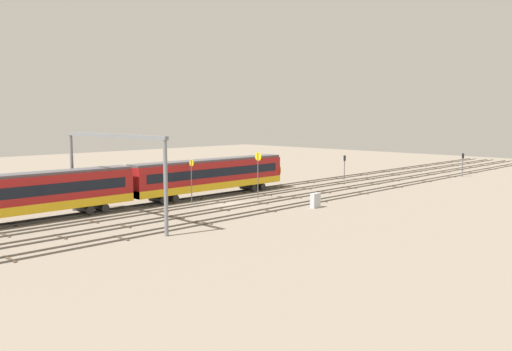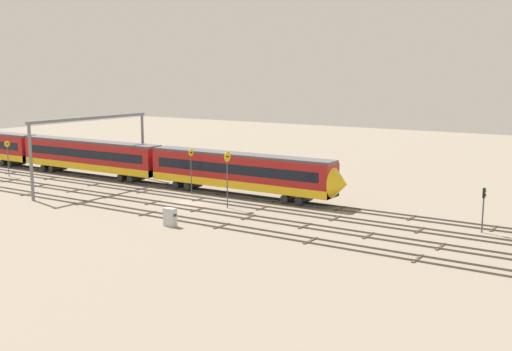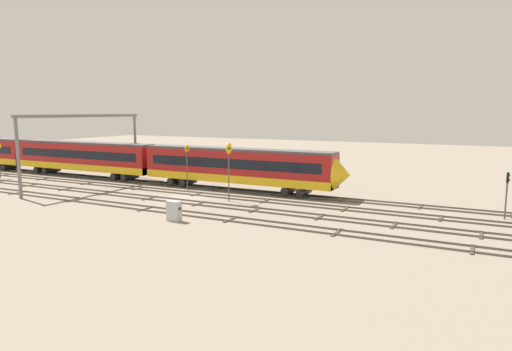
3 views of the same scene
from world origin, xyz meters
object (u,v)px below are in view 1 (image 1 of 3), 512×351
Objects in this scene: overhead_gantry at (113,156)px; signal_light_trackside_departure at (345,164)px; signal_light_trackside_approach at (463,161)px; relay_cabinet at (315,201)px; speed_sign_mid_trackside at (191,176)px; speed_sign_near_foreground at (258,168)px.

signal_light_trackside_departure is (45.47, 3.97, -3.94)m from overhead_gantry.
signal_light_trackside_approach is at bearing -35.22° from signal_light_trackside_departure.
signal_light_trackside_approach is 1.02× the size of signal_light_trackside_departure.
speed_sign_mid_trackside is at bearing 121.38° from relay_cabinet.
relay_cabinet is (-42.69, -0.87, -1.88)m from signal_light_trackside_approach.
speed_sign_near_foreground is at bearing 90.36° from relay_cabinet.
overhead_gantry is 3.45× the size of speed_sign_mid_trackside.
signal_light_trackside_approach is (42.75, -8.39, -1.26)m from speed_sign_near_foreground.
speed_sign_near_foreground reaches higher than signal_light_trackside_approach.
signal_light_trackside_approach is (50.59, -12.09, -0.61)m from speed_sign_mid_trackside.
speed_sign_mid_trackside is 1.31× the size of signal_light_trackside_departure.
speed_sign_mid_trackside is at bearing 154.78° from speed_sign_near_foreground.
relay_cabinet is at bearing -151.75° from signal_light_trackside_departure.
relay_cabinet is (20.53, -9.43, -5.77)m from overhead_gantry.
relay_cabinet is (7.90, -12.95, -2.49)m from speed_sign_mid_trackside.
overhead_gantry reaches higher than signal_light_trackside_departure.
overhead_gantry is 13.52m from speed_sign_mid_trackside.
overhead_gantry is 3.06× the size of speed_sign_near_foreground.
signal_light_trackside_departure is at bearing 28.25° from relay_cabinet.
overhead_gantry is at bearing 179.53° from speed_sign_near_foreground.
overhead_gantry reaches higher than speed_sign_near_foreground.
overhead_gantry reaches higher than relay_cabinet.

